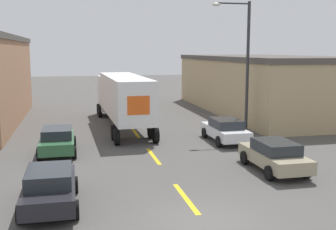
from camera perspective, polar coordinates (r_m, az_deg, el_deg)
name	(u,v)px	position (r m, az deg, el deg)	size (l,w,h in m)	color
ground_plane	(204,221)	(14.06, 4.84, -14.16)	(160.00, 160.00, 0.00)	#4C4947
road_centerline	(153,156)	(22.04, -1.98, -5.60)	(0.20, 16.24, 0.01)	gold
warehouse_right	(262,84)	(38.69, 12.66, 4.14)	(9.45, 22.00, 4.98)	tan
semi_truck	(122,96)	(30.43, -6.31, 2.62)	(2.94, 13.84, 3.73)	silver
parked_car_right_near	(274,155)	(19.86, 14.22, -5.28)	(1.95, 4.28, 1.41)	tan
parked_car_left_far	(57,140)	(23.23, -14.76, -3.28)	(1.95, 4.28, 1.41)	#2D5B38
parked_car_left_near	(50,187)	(15.50, -15.73, -9.33)	(1.95, 4.28, 1.41)	black
parked_car_right_mid	(225,130)	(25.54, 7.78, -1.99)	(1.95, 4.28, 1.41)	silver
street_lamp	(244,58)	(27.97, 10.21, 7.54)	(2.61, 0.32, 8.56)	#2D2D30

